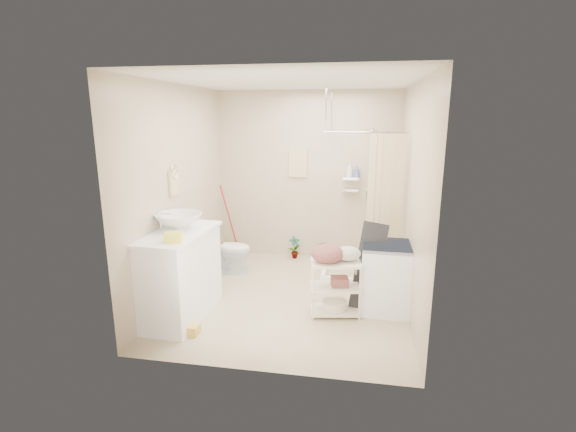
# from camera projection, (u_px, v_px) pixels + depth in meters

# --- Properties ---
(floor) EXTENTS (3.20, 3.20, 0.00)m
(floor) POSITION_uv_depth(u_px,v_px,m) (291.00, 297.00, 5.25)
(floor) COLOR #C5B794
(floor) RESTS_ON ground
(ceiling) EXTENTS (2.80, 3.20, 0.04)m
(ceiling) POSITION_uv_depth(u_px,v_px,m) (291.00, 81.00, 4.64)
(ceiling) COLOR silver
(ceiling) RESTS_ON ground
(wall_back) EXTENTS (2.80, 0.04, 2.60)m
(wall_back) POSITION_uv_depth(u_px,v_px,m) (308.00, 176.00, 6.48)
(wall_back) COLOR #C4B398
(wall_back) RESTS_ON ground
(wall_front) EXTENTS (2.80, 0.04, 2.60)m
(wall_front) POSITION_uv_depth(u_px,v_px,m) (259.00, 231.00, 3.42)
(wall_front) COLOR #C4B398
(wall_front) RESTS_ON ground
(wall_left) EXTENTS (0.04, 3.20, 2.60)m
(wall_left) POSITION_uv_depth(u_px,v_px,m) (180.00, 192.00, 5.18)
(wall_left) COLOR #C4B398
(wall_left) RESTS_ON ground
(wall_right) EXTENTS (0.04, 3.20, 2.60)m
(wall_right) POSITION_uv_depth(u_px,v_px,m) (413.00, 199.00, 4.72)
(wall_right) COLOR #C4B398
(wall_right) RESTS_ON ground
(vanity) EXTENTS (0.70, 1.16, 0.99)m
(vanity) POSITION_uv_depth(u_px,v_px,m) (178.00, 275.00, 4.65)
(vanity) COLOR white
(vanity) RESTS_ON ground
(sink) EXTENTS (0.65, 0.65, 0.18)m
(sink) POSITION_uv_depth(u_px,v_px,m) (179.00, 221.00, 4.62)
(sink) COLOR silver
(sink) RESTS_ON vanity
(counter_basket) EXTENTS (0.20, 0.17, 0.10)m
(counter_basket) POSITION_uv_depth(u_px,v_px,m) (174.00, 237.00, 4.17)
(counter_basket) COLOR yellow
(counter_basket) RESTS_ON vanity
(floor_basket) EXTENTS (0.29, 0.23, 0.15)m
(floor_basket) POSITION_uv_depth(u_px,v_px,m) (190.00, 327.00, 4.34)
(floor_basket) COLOR gold
(floor_basket) RESTS_ON ground
(toilet) EXTENTS (0.68, 0.40, 0.69)m
(toilet) POSITION_uv_depth(u_px,v_px,m) (228.00, 249.00, 6.03)
(toilet) COLOR silver
(toilet) RESTS_ON ground
(mop) EXTENTS (0.13, 0.13, 1.16)m
(mop) POSITION_uv_depth(u_px,v_px,m) (228.00, 221.00, 6.68)
(mop) COLOR #AF1B26
(mop) RESTS_ON ground
(potted_plant_a) EXTENTS (0.23, 0.21, 0.36)m
(potted_plant_a) POSITION_uv_depth(u_px,v_px,m) (294.00, 248.00, 6.63)
(potted_plant_a) COLOR brown
(potted_plant_a) RESTS_ON ground
(potted_plant_b) EXTENTS (0.18, 0.15, 0.31)m
(potted_plant_b) POSITION_uv_depth(u_px,v_px,m) (321.00, 251.00, 6.52)
(potted_plant_b) COLOR #974121
(potted_plant_b) RESTS_ON ground
(hanging_towel) EXTENTS (0.28, 0.03, 0.42)m
(hanging_towel) POSITION_uv_depth(u_px,v_px,m) (298.00, 164.00, 6.44)
(hanging_towel) COLOR #C6B485
(hanging_towel) RESTS_ON wall_back
(towel_ring) EXTENTS (0.04, 0.22, 0.34)m
(towel_ring) POSITION_uv_depth(u_px,v_px,m) (174.00, 181.00, 4.94)
(towel_ring) COLOR #D5C681
(towel_ring) RESTS_ON wall_left
(tp_holder) EXTENTS (0.08, 0.12, 0.14)m
(tp_holder) POSITION_uv_depth(u_px,v_px,m) (187.00, 236.00, 5.36)
(tp_holder) COLOR white
(tp_holder) RESTS_ON wall_left
(shower) EXTENTS (1.10, 1.10, 2.10)m
(shower) POSITION_uv_depth(u_px,v_px,m) (362.00, 201.00, 5.87)
(shower) COLOR white
(shower) RESTS_ON ground
(shampoo_bottle_a) EXTENTS (0.09, 0.09, 0.21)m
(shampoo_bottle_a) POSITION_uv_depth(u_px,v_px,m) (350.00, 170.00, 6.25)
(shampoo_bottle_a) COLOR white
(shampoo_bottle_a) RESTS_ON shower
(shampoo_bottle_b) EXTENTS (0.08, 0.09, 0.16)m
(shampoo_bottle_b) POSITION_uv_depth(u_px,v_px,m) (356.00, 172.00, 6.27)
(shampoo_bottle_b) COLOR #495DB2
(shampoo_bottle_b) RESTS_ON shower
(washing_machine) EXTENTS (0.56, 0.58, 0.80)m
(washing_machine) POSITION_uv_depth(u_px,v_px,m) (386.00, 277.00, 4.83)
(washing_machine) COLOR white
(washing_machine) RESTS_ON ground
(laundry_rack) EXTENTS (0.60, 0.41, 0.76)m
(laundry_rack) POSITION_uv_depth(u_px,v_px,m) (335.00, 283.00, 4.71)
(laundry_rack) COLOR #F2E9CE
(laundry_rack) RESTS_ON ground
(ironing_board) EXTENTS (0.30, 0.10, 1.06)m
(ironing_board) POSITION_uv_depth(u_px,v_px,m) (369.00, 266.00, 4.84)
(ironing_board) COLOR black
(ironing_board) RESTS_ON ground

